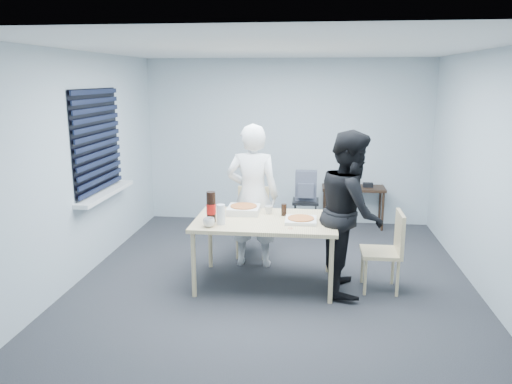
# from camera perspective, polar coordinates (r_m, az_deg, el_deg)

# --- Properties ---
(room) EXTENTS (5.00, 5.00, 5.00)m
(room) POSITION_cam_1_polar(r_m,az_deg,el_deg) (6.44, -17.42, 4.68)
(room) COLOR #28292D
(room) RESTS_ON ground
(dining_table) EXTENTS (1.57, 0.99, 0.76)m
(dining_table) POSITION_cam_1_polar(r_m,az_deg,el_deg) (5.57, 1.08, -3.72)
(dining_table) COLOR beige
(dining_table) RESTS_ON ground
(chair_far) EXTENTS (0.42, 0.42, 0.89)m
(chair_far) POSITION_cam_1_polar(r_m,az_deg,el_deg) (6.61, -0.37, -2.74)
(chair_far) COLOR beige
(chair_far) RESTS_ON ground
(chair_right) EXTENTS (0.42, 0.42, 0.89)m
(chair_right) POSITION_cam_1_polar(r_m,az_deg,el_deg) (5.65, 14.96, -5.95)
(chair_right) COLOR beige
(chair_right) RESTS_ON ground
(person_white) EXTENTS (0.65, 0.42, 1.77)m
(person_white) POSITION_cam_1_polar(r_m,az_deg,el_deg) (6.11, -0.39, -0.46)
(person_white) COLOR white
(person_white) RESTS_ON ground
(person_black) EXTENTS (0.47, 0.86, 1.77)m
(person_black) POSITION_cam_1_polar(r_m,az_deg,el_deg) (5.47, 10.74, -2.26)
(person_black) COLOR black
(person_black) RESTS_ON ground
(side_table) EXTENTS (0.96, 0.43, 0.64)m
(side_table) POSITION_cam_1_polar(r_m,az_deg,el_deg) (7.93, 11.06, 0.04)
(side_table) COLOR #2F1F13
(side_table) RESTS_ON ground
(stool) EXTENTS (0.38, 0.38, 0.53)m
(stool) POSITION_cam_1_polar(r_m,az_deg,el_deg) (7.45, 5.68, -1.74)
(stool) COLOR black
(stool) RESTS_ON ground
(backpack) EXTENTS (0.31, 0.23, 0.44)m
(backpack) POSITION_cam_1_polar(r_m,az_deg,el_deg) (7.36, 5.73, 0.68)
(backpack) COLOR slate
(backpack) RESTS_ON stool
(pizza_box_a) EXTENTS (0.36, 0.36, 0.09)m
(pizza_box_a) POSITION_cam_1_polar(r_m,az_deg,el_deg) (5.80, -1.42, -1.99)
(pizza_box_a) COLOR silver
(pizza_box_a) RESTS_ON dining_table
(pizza_box_b) EXTENTS (0.34, 0.34, 0.05)m
(pizza_box_b) POSITION_cam_1_polar(r_m,az_deg,el_deg) (5.47, 5.15, -3.19)
(pizza_box_b) COLOR silver
(pizza_box_b) RESTS_ON dining_table
(mug_a) EXTENTS (0.17, 0.17, 0.10)m
(mug_a) POSITION_cam_1_polar(r_m,az_deg,el_deg) (5.28, -5.41, -3.49)
(mug_a) COLOR silver
(mug_a) RESTS_ON dining_table
(mug_b) EXTENTS (0.10, 0.10, 0.09)m
(mug_b) POSITION_cam_1_polar(r_m,az_deg,el_deg) (5.77, 1.47, -2.04)
(mug_b) COLOR silver
(mug_b) RESTS_ON dining_table
(cola_glass) EXTENTS (0.07, 0.07, 0.14)m
(cola_glass) POSITION_cam_1_polar(r_m,az_deg,el_deg) (5.69, 3.21, -2.04)
(cola_glass) COLOR black
(cola_glass) RESTS_ON dining_table
(soda_bottle) EXTENTS (0.11, 0.11, 0.33)m
(soda_bottle) POSITION_cam_1_polar(r_m,az_deg,el_deg) (5.44, -5.15, -1.77)
(soda_bottle) COLOR black
(soda_bottle) RESTS_ON dining_table
(plastic_cups) EXTENTS (0.12, 0.12, 0.22)m
(plastic_cups) POSITION_cam_1_polar(r_m,az_deg,el_deg) (5.35, -4.04, -2.58)
(plastic_cups) COLOR silver
(plastic_cups) RESTS_ON dining_table
(rubber_band) EXTENTS (0.06, 0.06, 0.00)m
(rubber_band) POSITION_cam_1_polar(r_m,az_deg,el_deg) (5.23, 3.97, -4.16)
(rubber_band) COLOR red
(rubber_band) RESTS_ON dining_table
(papers) EXTENTS (0.32, 0.36, 0.00)m
(papers) POSITION_cam_1_polar(r_m,az_deg,el_deg) (7.90, 10.00, 0.64)
(papers) COLOR white
(papers) RESTS_ON side_table
(black_box) EXTENTS (0.18, 0.15, 0.06)m
(black_box) POSITION_cam_1_polar(r_m,az_deg,el_deg) (7.93, 12.67, 0.79)
(black_box) COLOR black
(black_box) RESTS_ON side_table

